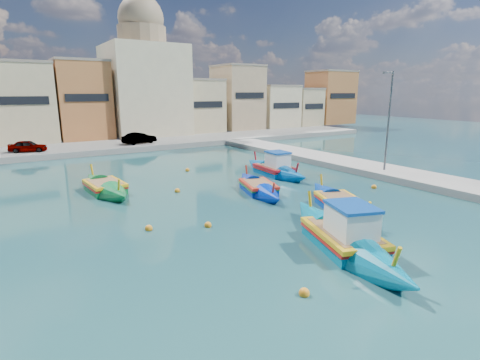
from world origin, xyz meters
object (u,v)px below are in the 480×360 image
object	(u,v)px
church_block	(144,77)
luzzu_blue_south	(341,205)
luzzu_blue_cabin	(275,170)
luzzu_green	(105,188)
quay_street_lamp	(388,121)
luzzu_turquoise_cabin	(344,239)
luzzu_cyan_mid	(258,188)

from	to	relation	value
church_block	luzzu_blue_south	world-z (taller)	church_block
luzzu_blue_cabin	luzzu_green	xyz separation A→B (m)	(-12.79, 1.81, -0.09)
luzzu_blue_cabin	luzzu_blue_south	world-z (taller)	luzzu_blue_cabin
quay_street_lamp	luzzu_blue_south	bearing A→B (deg)	-155.83
luzzu_turquoise_cabin	quay_street_lamp	bearing A→B (deg)	31.01
quay_street_lamp	luzzu_blue_cabin	size ratio (longest dim) A/B	0.95
luzzu_blue_cabin	luzzu_turquoise_cabin	bearing A→B (deg)	-115.99
quay_street_lamp	luzzu_green	distance (m)	21.26
luzzu_green	luzzu_cyan_mid	bearing A→B (deg)	-32.19
luzzu_blue_cabin	luzzu_blue_south	xyz separation A→B (m)	(-2.41, -9.26, -0.11)
luzzu_turquoise_cabin	luzzu_blue_cabin	world-z (taller)	luzzu_turquoise_cabin
church_block	quay_street_lamp	distance (m)	35.04
church_block	luzzu_cyan_mid	bearing A→B (deg)	-96.34
luzzu_turquoise_cabin	luzzu_cyan_mid	xyz separation A→B (m)	(2.21, 9.43, -0.15)
luzzu_blue_south	luzzu_cyan_mid	bearing A→B (deg)	107.22
church_block	luzzu_turquoise_cabin	distance (m)	43.13
church_block	luzzu_green	xyz separation A→B (m)	(-12.25, -27.11, -8.14)
luzzu_cyan_mid	luzzu_green	size ratio (longest dim) A/B	0.98
luzzu_turquoise_cabin	luzzu_blue_south	world-z (taller)	luzzu_turquoise_cabin
luzzu_cyan_mid	church_block	bearing A→B (deg)	83.66
luzzu_turquoise_cabin	luzzu_blue_south	distance (m)	5.49
quay_street_lamp	church_block	bearing A→B (deg)	102.35
luzzu_turquoise_cabin	luzzu_green	bearing A→B (deg)	113.36
luzzu_green	luzzu_blue_south	distance (m)	15.18
quay_street_lamp	luzzu_blue_south	xyz separation A→B (m)	(-9.31, -4.18, -4.08)
luzzu_turquoise_cabin	luzzu_blue_south	size ratio (longest dim) A/B	1.19
luzzu_turquoise_cabin	church_block	bearing A→B (deg)	82.09
luzzu_blue_south	luzzu_blue_cabin	bearing A→B (deg)	75.43
luzzu_turquoise_cabin	luzzu_green	world-z (taller)	luzzu_turquoise_cabin
luzzu_cyan_mid	luzzu_green	distance (m)	10.21
quay_street_lamp	luzzu_cyan_mid	xyz separation A→B (m)	(-11.06, 1.46, -4.10)
luzzu_turquoise_cabin	luzzu_green	distance (m)	16.20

